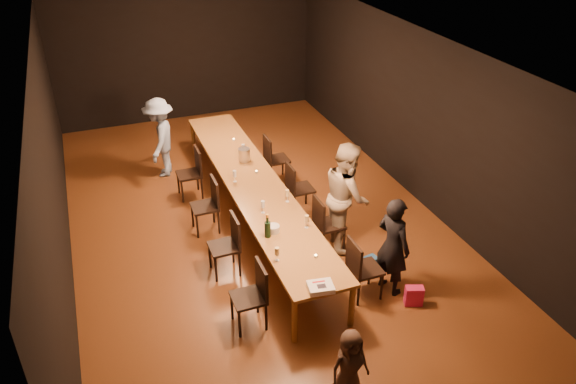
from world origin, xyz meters
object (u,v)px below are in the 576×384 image
object	(u,v)px
chair_left_2	(204,206)
chair_left_3	(189,174)
chair_right_0	(365,268)
woman_tan	(347,195)
child	(349,366)
chair_left_0	(248,297)
chair_left_1	(224,246)
plate_stack	(273,229)
champagne_bottle	(268,226)
man_blue	(160,138)
chair_right_3	(277,159)
chair_right_1	(329,224)
birthday_cake	(321,287)
ice_bucket	(244,155)
woman_birthday	(393,246)
table	(253,185)
chair_right_2	(301,188)

from	to	relation	value
chair_left_2	chair_left_3	size ratio (longest dim) A/B	1.00
chair_right_0	woman_tan	xyz separation A→B (m)	(0.30, 1.26, 0.42)
chair_left_2	chair_left_3	distance (m)	1.20
chair_left_2	child	bearing A→B (deg)	-169.83
chair_left_0	chair_left_1	bearing A→B (deg)	0.00
plate_stack	champagne_bottle	distance (m)	0.20
chair_left_1	man_blue	distance (m)	3.46
chair_right_3	chair_left_2	bearing A→B (deg)	-54.78
chair_right_1	chair_left_1	world-z (taller)	same
chair_left_1	chair_left_3	size ratio (longest dim) A/B	1.00
chair_left_3	birthday_cake	bearing A→B (deg)	-169.06
man_blue	child	world-z (taller)	man_blue
ice_bucket	man_blue	bearing A→B (deg)	130.96
woman_tan	chair_left_1	bearing A→B (deg)	105.27
woman_birthday	champagne_bottle	size ratio (longest dim) A/B	4.05
chair_left_3	champagne_bottle	xyz separation A→B (m)	(0.56, -2.78, 0.47)
chair_right_0	plate_stack	bearing A→B (deg)	-131.24
chair_left_1	woman_tan	xyz separation A→B (m)	(2.00, 0.06, 0.42)
man_blue	plate_stack	world-z (taller)	man_blue
plate_stack	ice_bucket	distance (m)	2.32
chair_left_2	ice_bucket	bearing A→B (deg)	-49.46
woman_tan	birthday_cake	size ratio (longest dim) A/B	5.04
chair_left_2	woman_birthday	bearing A→B (deg)	-138.96
chair_right_1	child	xyz separation A→B (m)	(-1.00, -2.72, 0.02)
woman_tan	child	size ratio (longest dim) A/B	1.82
chair_right_3	man_blue	xyz separation A→B (m)	(-2.00, 1.04, 0.32)
chair_right_3	chair_left_0	xyz separation A→B (m)	(-1.70, -3.60, 0.00)
man_blue	birthday_cake	distance (m)	5.25
chair_right_0	chair_left_2	size ratio (longest dim) A/B	1.00
table	birthday_cake	size ratio (longest dim) A/B	17.15
chair_left_3	plate_stack	xyz separation A→B (m)	(0.67, -2.70, 0.34)
table	chair_right_0	world-z (taller)	chair_right_0
champagne_bottle	chair_left_3	bearing A→B (deg)	101.28
woman_birthday	plate_stack	world-z (taller)	woman_birthday
champagne_bottle	man_blue	bearing A→B (deg)	102.62
chair_left_2	woman_tan	size ratio (longest dim) A/B	0.53
chair_right_2	chair_left_1	bearing A→B (deg)	-54.78
chair_right_1	table	bearing A→B (deg)	-144.69
champagne_bottle	ice_bucket	xyz separation A→B (m)	(0.39, 2.39, -0.07)
man_blue	plate_stack	xyz separation A→B (m)	(0.97, -3.73, 0.02)
birthday_cake	chair_right_3	bearing A→B (deg)	86.69
chair_left_0	chair_left_3	bearing A→B (deg)	0.00
plate_stack	chair_right_0	bearing A→B (deg)	-41.24
chair_right_0	plate_stack	size ratio (longest dim) A/B	5.12
chair_left_3	man_blue	size ratio (longest dim) A/B	0.59
plate_stack	champagne_bottle	size ratio (longest dim) A/B	0.49
chair_right_0	champagne_bottle	world-z (taller)	champagne_bottle
chair_left_1	chair_left_2	xyz separation A→B (m)	(0.00, 1.20, 0.00)
table	plate_stack	distance (m)	1.51
ice_bucket	chair_right_1	bearing A→B (deg)	-69.30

